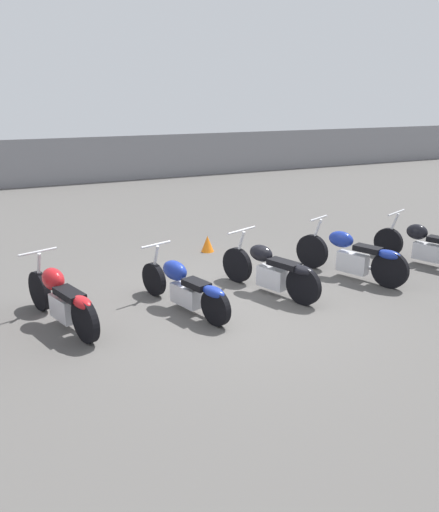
# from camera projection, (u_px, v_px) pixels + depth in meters

# --- Properties ---
(ground_plane) EXTENTS (60.00, 60.00, 0.00)m
(ground_plane) POSITION_uv_depth(u_px,v_px,m) (235.00, 304.00, 8.13)
(ground_plane) COLOR #514F4C
(fence_back) EXTENTS (40.00, 0.04, 1.73)m
(fence_back) POSITION_uv_depth(u_px,v_px,m) (85.00, 160.00, 19.03)
(fence_back) COLOR gray
(fence_back) RESTS_ON ground_plane
(motorcycle_slot_1) EXTENTS (0.85, 2.04, 1.00)m
(motorcycle_slot_1) POSITION_uv_depth(u_px,v_px,m) (62.00, 298.00, 7.25)
(motorcycle_slot_1) COLOR black
(motorcycle_slot_1) RESTS_ON ground_plane
(motorcycle_slot_2) EXTENTS (0.86, 2.07, 0.93)m
(motorcycle_slot_2) POSITION_uv_depth(u_px,v_px,m) (184.00, 286.00, 7.80)
(motorcycle_slot_2) COLOR black
(motorcycle_slot_2) RESTS_ON ground_plane
(motorcycle_slot_3) EXTENTS (0.96, 2.01, 1.01)m
(motorcycle_slot_3) POSITION_uv_depth(u_px,v_px,m) (271.00, 270.00, 8.45)
(motorcycle_slot_3) COLOR black
(motorcycle_slot_3) RESTS_ON ground_plane
(motorcycle_slot_4) EXTENTS (1.02, 2.12, 1.04)m
(motorcycle_slot_4) POSITION_uv_depth(u_px,v_px,m) (352.00, 255.00, 9.18)
(motorcycle_slot_4) COLOR black
(motorcycle_slot_4) RESTS_ON ground_plane
(motorcycle_slot_5) EXTENTS (1.02, 2.00, 0.98)m
(motorcycle_slot_5) POSITION_uv_depth(u_px,v_px,m) (427.00, 245.00, 9.89)
(motorcycle_slot_5) COLOR black
(motorcycle_slot_5) RESTS_ON ground_plane
(traffic_cone_near) EXTENTS (0.28, 0.28, 0.35)m
(traffic_cone_near) POSITION_uv_depth(u_px,v_px,m) (208.00, 244.00, 10.81)
(traffic_cone_near) COLOR orange
(traffic_cone_near) RESTS_ON ground_plane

